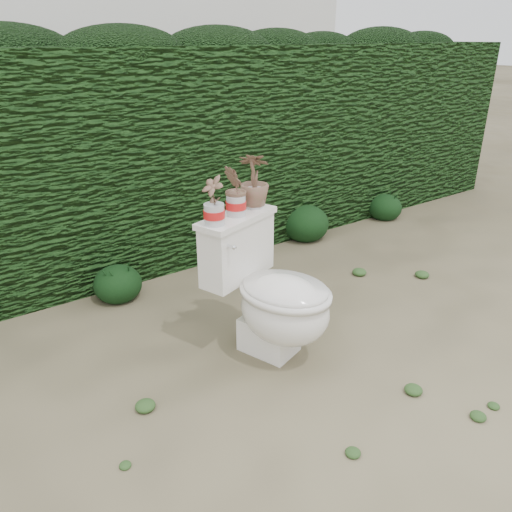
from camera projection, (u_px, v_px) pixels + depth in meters
ground at (249, 341)px, 2.96m from camera, size 60.00×60.00×0.00m
hedge at (130, 158)px, 3.82m from camera, size 8.00×1.00×1.60m
house_wall at (39, 9)px, 6.94m from camera, size 8.00×3.50×4.00m
toilet at (272, 296)px, 2.73m from camera, size 0.65×0.79×0.78m
potted_plant_left at (214, 202)px, 2.50m from camera, size 0.11×0.14×0.24m
potted_plant_center at (236, 192)px, 2.63m from camera, size 0.17×0.18×0.26m
potted_plant_right at (254, 182)px, 2.74m from camera, size 0.23×0.23×0.29m
liriope_clump_2 at (117, 280)px, 3.40m from camera, size 0.33×0.33×0.26m
liriope_clump_3 at (223, 250)px, 3.90m from camera, size 0.30×0.30×0.24m
liriope_clump_4 at (306, 220)px, 4.41m from camera, size 0.41×0.41×0.33m
liriope_clump_5 at (385, 205)px, 4.92m from camera, size 0.33×0.33×0.26m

